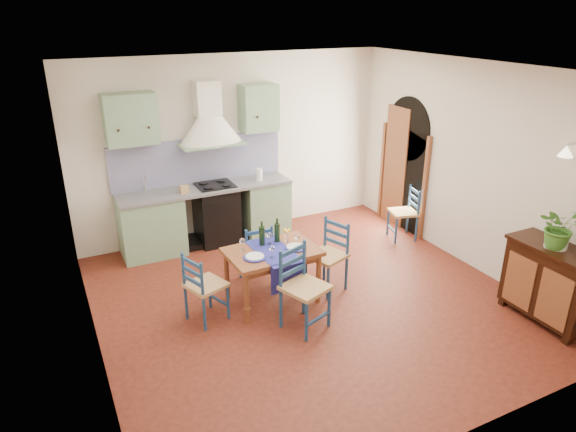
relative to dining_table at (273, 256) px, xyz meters
The scene contains 13 objects.
floor 0.77m from the dining_table, 27.01° to the right, with size 5.00×5.00×0.00m, color #3E170D.
back_wall 2.13m from the dining_table, 91.60° to the left, with size 5.00×0.96×2.80m.
right_wall 2.99m from the dining_table, ahead, with size 0.26×5.00×2.80m.
left_wall 2.24m from the dining_table, behind, with size 0.04×5.00×2.80m, color beige.
ceiling 2.24m from the dining_table, 27.01° to the right, with size 5.00×5.00×0.01m, color white.
dining_table is the anchor object (origin of this frame).
chair_near 0.67m from the dining_table, 83.75° to the right, with size 0.58×0.58×0.97m.
chair_far 0.53m from the dining_table, 90.53° to the left, with size 0.43×0.43×0.85m.
chair_left 0.91m from the dining_table, behind, with size 0.52×0.52×0.86m.
chair_right 0.77m from the dining_table, ahead, with size 0.55×0.55×0.92m.
chair_spare 2.76m from the dining_table, 16.52° to the left, with size 0.48×0.48×0.83m.
sideboard 3.22m from the dining_table, 34.00° to the right, with size 0.50×1.05×0.94m.
potted_plant 3.24m from the dining_table, 33.94° to the right, with size 0.45×0.39×0.49m, color #387123.
Camera 1 is at (-2.72, -4.86, 3.42)m, focal length 32.00 mm.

